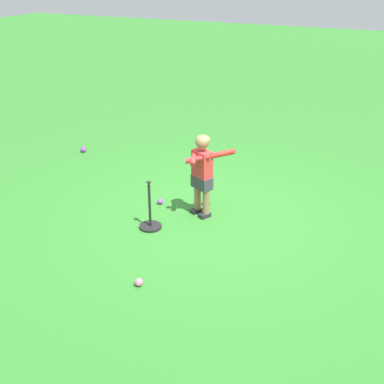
% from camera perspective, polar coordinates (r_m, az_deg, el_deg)
% --- Properties ---
extents(ground_plane, '(40.00, 40.00, 0.00)m').
position_cam_1_polar(ground_plane, '(6.45, 2.56, -2.81)').
color(ground_plane, '#2D7528').
extents(child_batter, '(0.55, 0.43, 1.08)m').
position_cam_1_polar(child_batter, '(6.22, 1.21, 2.72)').
color(child_batter, '#232328').
rests_on(child_batter, ground).
extents(play_ball_far_left, '(0.09, 0.09, 0.09)m').
position_cam_1_polar(play_ball_far_left, '(5.17, -6.12, -10.24)').
color(play_ball_far_left, pink).
rests_on(play_ball_far_left, ground).
extents(play_ball_by_bucket, '(0.10, 0.10, 0.10)m').
position_cam_1_polar(play_ball_by_bucket, '(8.78, -12.37, 4.78)').
color(play_ball_by_bucket, purple).
rests_on(play_ball_by_bucket, ground).
extents(play_ball_center_lawn, '(0.08, 0.08, 0.08)m').
position_cam_1_polar(play_ball_center_lawn, '(6.76, -3.67, -1.10)').
color(play_ball_center_lawn, purple).
rests_on(play_ball_center_lawn, ground).
extents(batting_tee, '(0.28, 0.28, 0.62)m').
position_cam_1_polar(batting_tee, '(6.16, -4.81, -3.23)').
color(batting_tee, black).
rests_on(batting_tee, ground).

